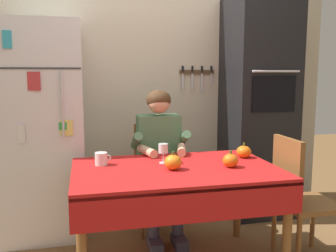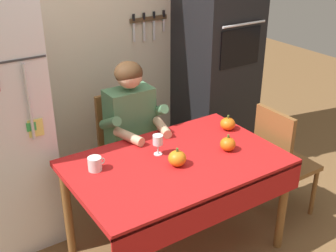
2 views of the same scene
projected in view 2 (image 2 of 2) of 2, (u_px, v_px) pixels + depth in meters
back_wall_assembly at (96, 36)px, 3.58m from camera, size 3.70×0.13×2.60m
wall_oven at (216, 56)px, 3.92m from camera, size 0.60×0.64×2.10m
dining_table at (178, 173)px, 2.87m from camera, size 1.40×0.90×0.74m
chair_behind_person at (124, 144)px, 3.54m from camera, size 0.40×0.40×0.93m
seated_person at (134, 128)px, 3.30m from camera, size 0.47×0.55×1.25m
chair_right_side at (280, 159)px, 3.33m from camera, size 0.40×0.40×0.93m
coffee_mug at (95, 164)px, 2.72m from camera, size 0.11×0.09×0.09m
wine_glass at (158, 141)px, 2.88m from camera, size 0.07×0.07×0.14m
pumpkin_large at (228, 144)px, 2.96m from camera, size 0.11×0.11×0.12m
pumpkin_medium at (177, 158)px, 2.77m from camera, size 0.12×0.12×0.12m
pumpkin_small at (228, 124)px, 3.25m from camera, size 0.11×0.11×0.12m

